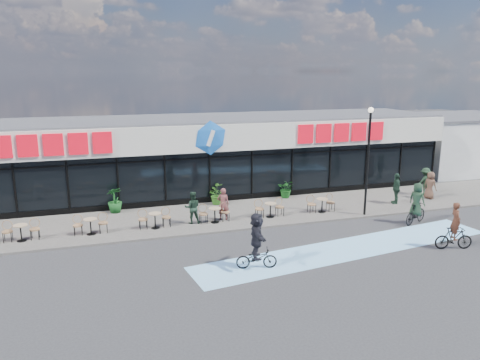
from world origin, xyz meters
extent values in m
plane|color=#28282B|center=(0.00, 0.00, 0.00)|extent=(120.00, 120.00, 0.00)
cube|color=#605C55|center=(0.00, 4.50, 0.05)|extent=(44.00, 5.00, 0.10)
cube|color=#7CBBEB|center=(4.00, -1.50, 0.01)|extent=(14.17, 4.13, 0.01)
cube|color=black|center=(0.00, 10.00, 1.50)|extent=(30.00, 6.00, 3.00)
cube|color=silver|center=(0.00, 9.85, 3.75)|extent=(30.60, 6.30, 1.50)
cube|color=#47474C|center=(0.00, 10.00, 4.55)|extent=(30.60, 6.30, 0.10)
cube|color=navy|center=(0.00, 6.96, 3.05)|extent=(30.60, 0.08, 0.18)
cube|color=black|center=(0.00, 6.97, 2.65)|extent=(30.00, 0.06, 0.08)
cube|color=black|center=(0.00, 6.98, 0.20)|extent=(30.00, 0.10, 0.40)
cube|color=red|center=(-8.00, 6.70, 3.80)|extent=(5.63, 0.18, 1.10)
cube|color=red|center=(8.00, 6.70, 3.80)|extent=(5.63, 0.18, 1.10)
ellipsoid|color=blue|center=(0.00, 6.70, 3.80)|extent=(1.90, 0.24, 1.90)
cylinder|color=black|center=(-10.00, 6.97, 1.50)|extent=(0.10, 0.10, 3.00)
cylinder|color=black|center=(-7.50, 6.97, 1.50)|extent=(0.10, 0.10, 3.00)
cylinder|color=black|center=(-5.00, 6.97, 1.50)|extent=(0.10, 0.10, 3.00)
cylinder|color=black|center=(-2.50, 6.97, 1.50)|extent=(0.10, 0.10, 3.00)
cylinder|color=black|center=(0.00, 6.97, 1.50)|extent=(0.10, 0.10, 3.00)
cylinder|color=black|center=(2.50, 6.97, 1.50)|extent=(0.10, 0.10, 3.00)
cylinder|color=black|center=(5.00, 6.97, 1.50)|extent=(0.10, 0.10, 3.00)
cylinder|color=black|center=(7.50, 6.97, 1.50)|extent=(0.10, 0.10, 3.00)
cylinder|color=black|center=(10.00, 6.97, 1.50)|extent=(0.10, 0.10, 3.00)
cylinder|color=black|center=(12.50, 6.97, 1.50)|extent=(0.10, 0.10, 3.00)
cylinder|color=black|center=(15.00, 6.97, 1.50)|extent=(0.10, 0.10, 3.00)
cube|color=silver|center=(20.50, 11.00, 2.00)|extent=(9.00, 7.00, 4.00)
cube|color=#47474C|center=(20.50, 11.00, 4.05)|extent=(9.20, 7.20, 0.12)
cylinder|color=black|center=(7.08, 2.30, 2.74)|extent=(0.12, 0.12, 5.28)
sphere|color=#FFF2CC|center=(7.08, 2.30, 5.48)|extent=(0.28, 0.28, 0.28)
cylinder|color=tan|center=(-9.36, 3.32, 0.82)|extent=(0.60, 0.60, 0.04)
cylinder|color=black|center=(-9.36, 3.32, 0.47)|extent=(0.06, 0.06, 0.70)
cylinder|color=black|center=(-9.36, 3.32, 0.11)|extent=(0.40, 0.40, 0.02)
cylinder|color=tan|center=(-6.46, 3.32, 0.82)|extent=(0.60, 0.60, 0.04)
cylinder|color=black|center=(-6.46, 3.32, 0.47)|extent=(0.06, 0.06, 0.70)
cylinder|color=black|center=(-6.46, 3.32, 0.11)|extent=(0.40, 0.40, 0.02)
cylinder|color=tan|center=(-3.56, 3.32, 0.82)|extent=(0.60, 0.60, 0.04)
cylinder|color=black|center=(-3.56, 3.32, 0.47)|extent=(0.06, 0.06, 0.70)
cylinder|color=black|center=(-3.56, 3.32, 0.11)|extent=(0.40, 0.40, 0.02)
cylinder|color=tan|center=(-0.65, 3.32, 0.82)|extent=(0.60, 0.60, 0.04)
cylinder|color=black|center=(-0.65, 3.32, 0.47)|extent=(0.06, 0.06, 0.70)
cylinder|color=black|center=(-0.65, 3.32, 0.11)|extent=(0.40, 0.40, 0.02)
cylinder|color=tan|center=(2.25, 3.32, 0.82)|extent=(0.60, 0.60, 0.04)
cylinder|color=black|center=(2.25, 3.32, 0.47)|extent=(0.06, 0.06, 0.70)
cylinder|color=black|center=(2.25, 3.32, 0.11)|extent=(0.40, 0.40, 0.02)
cylinder|color=tan|center=(5.16, 3.32, 0.82)|extent=(0.60, 0.60, 0.04)
cylinder|color=black|center=(5.16, 3.32, 0.47)|extent=(0.06, 0.06, 0.70)
cylinder|color=black|center=(5.16, 3.32, 0.11)|extent=(0.40, 0.40, 0.02)
imported|color=#134418|center=(-5.23, 6.53, 0.77)|extent=(0.99, 0.99, 1.34)
imported|color=#295919|center=(0.20, 6.47, 0.65)|extent=(1.15, 1.22, 1.09)
imported|color=#144616|center=(4.50, 6.59, 0.64)|extent=(1.26, 1.22, 1.07)
imported|color=brown|center=(-0.13, 3.66, 0.91)|extent=(0.69, 0.58, 1.62)
imported|color=black|center=(-1.71, 3.54, 0.89)|extent=(0.86, 0.72, 1.59)
imported|color=#1B3124|center=(9.88, 3.63, 0.96)|extent=(0.71, 1.09, 1.73)
imported|color=brown|center=(12.39, 3.93, 0.89)|extent=(0.73, 0.90, 1.59)
imported|color=#1A2F1E|center=(12.66, 4.70, 0.92)|extent=(1.07, 0.62, 1.65)
imported|color=black|center=(8.16, -2.84, 0.48)|extent=(1.65, 0.86, 0.96)
imported|color=#472519|center=(8.16, -2.84, 1.25)|extent=(0.53, 0.66, 1.60)
imported|color=black|center=(8.81, 0.49, 0.53)|extent=(1.80, 1.16, 1.05)
imported|color=#1A2F1E|center=(8.81, 0.49, 1.26)|extent=(0.79, 0.93, 1.62)
imported|color=black|center=(-0.43, -2.25, 0.41)|extent=(1.64, 0.87, 0.82)
imported|color=black|center=(-0.43, -2.25, 1.33)|extent=(0.86, 1.71, 1.76)
camera|label=1|loc=(-5.96, -17.94, 7.34)|focal=35.00mm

